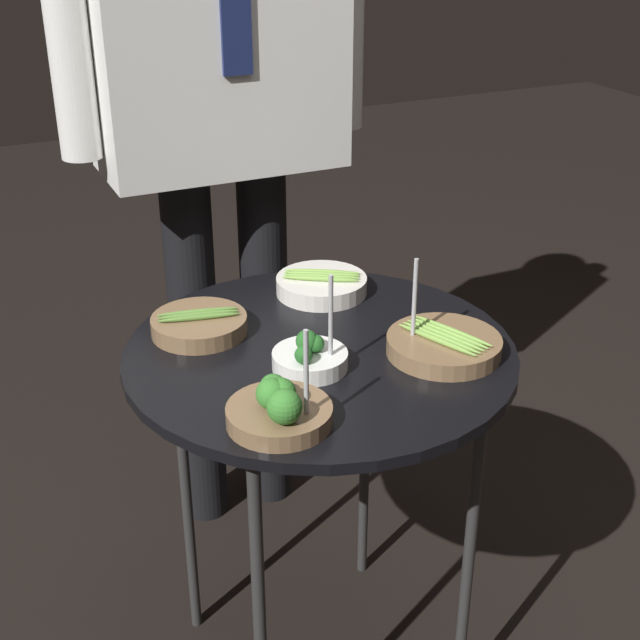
# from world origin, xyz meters

# --- Properties ---
(serving_cart) EXTENTS (0.62, 0.62, 0.68)m
(serving_cart) POSITION_xyz_m (0.00, 0.00, 0.62)
(serving_cart) COLOR black
(serving_cart) RESTS_ON ground_plane
(bowl_asparagus_far_rim) EXTENTS (0.16, 0.16, 0.04)m
(bowl_asparagus_far_rim) POSITION_xyz_m (-0.16, 0.13, 0.69)
(bowl_asparagus_far_rim) COLOR brown
(bowl_asparagus_far_rim) RESTS_ON serving_cart
(bowl_broccoli_front_center) EXTENTS (0.12, 0.12, 0.16)m
(bowl_broccoli_front_center) POSITION_xyz_m (-0.04, -0.05, 0.70)
(bowl_broccoli_front_center) COLOR white
(bowl_broccoli_front_center) RESTS_ON serving_cart
(bowl_broccoli_back_left) EXTENTS (0.15, 0.15, 0.15)m
(bowl_broccoli_back_left) POSITION_xyz_m (-0.14, -0.17, 0.70)
(bowl_broccoli_back_left) COLOR brown
(bowl_broccoli_back_left) RESTS_ON serving_cart
(bowl_asparagus_back_right) EXTENTS (0.18, 0.18, 0.16)m
(bowl_asparagus_back_right) POSITION_xyz_m (0.17, -0.10, 0.69)
(bowl_asparagus_back_right) COLOR brown
(bowl_asparagus_back_right) RESTS_ON serving_cart
(bowl_asparagus_near_rim) EXTENTS (0.16, 0.16, 0.04)m
(bowl_asparagus_near_rim) POSITION_xyz_m (0.09, 0.19, 0.69)
(bowl_asparagus_near_rim) COLOR silver
(bowl_asparagus_near_rim) RESTS_ON serving_cart
(waiter_figure) EXTENTS (0.62, 0.23, 1.67)m
(waiter_figure) POSITION_xyz_m (0.03, 0.53, 1.06)
(waiter_figure) COLOR black
(waiter_figure) RESTS_ON ground_plane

